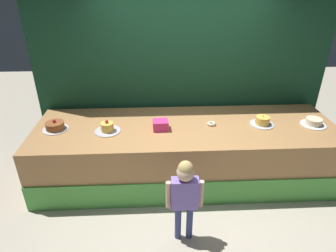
% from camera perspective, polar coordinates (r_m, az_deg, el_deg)
% --- Properties ---
extents(ground_plane, '(12.00, 12.00, 0.00)m').
position_cam_1_polar(ground_plane, '(3.97, 4.18, -15.04)').
color(ground_plane, '#BCB29E').
extents(stage_platform, '(4.13, 1.31, 0.83)m').
position_cam_1_polar(stage_platform, '(4.22, 3.38, -5.00)').
color(stage_platform, '#B27F4C').
rests_on(stage_platform, ground_plane).
extents(curtain_backdrop, '(4.39, 0.08, 3.12)m').
position_cam_1_polar(curtain_backdrop, '(4.43, 2.79, 13.01)').
color(curtain_backdrop, '#19472D').
rests_on(curtain_backdrop, ground_plane).
extents(child_figure, '(0.40, 0.18, 1.04)m').
position_cam_1_polar(child_figure, '(3.13, 3.30, -12.53)').
color(child_figure, '#3F4C8C').
rests_on(child_figure, ground_plane).
extents(pink_box, '(0.21, 0.18, 0.13)m').
position_cam_1_polar(pink_box, '(3.89, -1.47, 0.21)').
color(pink_box, '#E83485').
rests_on(pink_box, stage_platform).
extents(donut, '(0.12, 0.12, 0.04)m').
position_cam_1_polar(donut, '(4.06, 8.46, 0.46)').
color(donut, beige).
rests_on(donut, stage_platform).
extents(cake_far_left, '(0.34, 0.34, 0.15)m').
position_cam_1_polar(cake_far_left, '(4.17, -21.16, -0.03)').
color(cake_far_left, silver).
rests_on(cake_far_left, stage_platform).
extents(cake_center_left, '(0.34, 0.34, 0.17)m').
position_cam_1_polar(cake_center_left, '(3.93, -11.76, -0.35)').
color(cake_center_left, silver).
rests_on(cake_center_left, stage_platform).
extents(cake_center_right, '(0.33, 0.33, 0.16)m').
position_cam_1_polar(cake_center_right, '(4.22, 17.93, 0.91)').
color(cake_center_right, silver).
rests_on(cake_center_right, stage_platform).
extents(cake_far_right, '(0.34, 0.34, 0.09)m').
position_cam_1_polar(cake_far_right, '(4.48, 26.55, 0.68)').
color(cake_far_right, white).
rests_on(cake_far_right, stage_platform).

